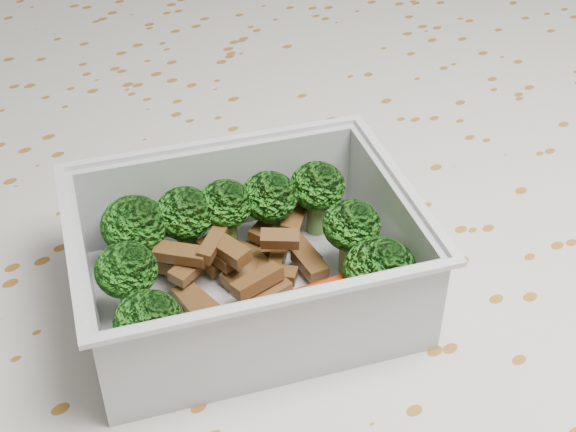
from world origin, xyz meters
TOP-DOWN VIEW (x-y plane):
  - dining_table at (0.00, 0.00)m, footprint 1.40×0.90m
  - tablecloth at (0.00, 0.00)m, footprint 1.46×0.96m
  - lunch_container at (-0.04, -0.03)m, footprint 0.22×0.20m
  - broccoli_florets at (-0.04, -0.02)m, footprint 0.17×0.15m
  - meat_pile at (-0.04, -0.02)m, footprint 0.10×0.08m
  - sausage at (-0.05, -0.07)m, footprint 0.16×0.06m

SIDE VIEW (x-z plane):
  - dining_table at x=0.00m, z-range 0.29..1.04m
  - tablecloth at x=0.00m, z-range 0.62..0.81m
  - meat_pile at x=-0.04m, z-range 0.76..0.79m
  - sausage at x=-0.05m, z-range 0.76..0.79m
  - lunch_container at x=-0.04m, z-range 0.75..0.81m
  - broccoli_florets at x=-0.04m, z-range 0.77..0.82m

